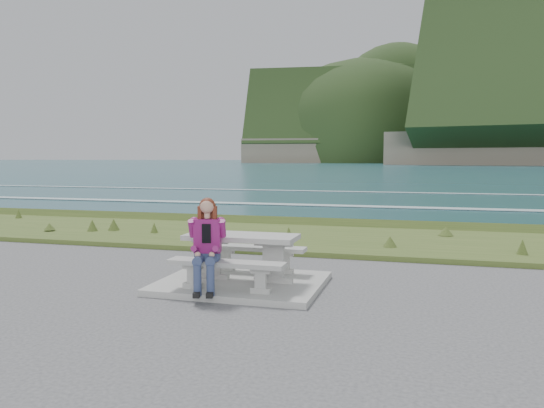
# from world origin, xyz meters

# --- Properties ---
(concrete_slab) EXTENTS (2.60, 2.10, 0.10)m
(concrete_slab) POSITION_xyz_m (0.00, 0.00, 0.05)
(concrete_slab) COLOR #9E9F9A
(concrete_slab) RESTS_ON ground
(picnic_table) EXTENTS (1.80, 0.75, 0.75)m
(picnic_table) POSITION_xyz_m (0.00, 0.00, 0.68)
(picnic_table) COLOR #9E9F9A
(picnic_table) RESTS_ON concrete_slab
(bench_landward) EXTENTS (1.80, 0.35, 0.45)m
(bench_landward) POSITION_xyz_m (0.00, -0.70, 0.45)
(bench_landward) COLOR #9E9F9A
(bench_landward) RESTS_ON concrete_slab
(bench_seaward) EXTENTS (1.80, 0.35, 0.45)m
(bench_seaward) POSITION_xyz_m (0.00, 0.70, 0.45)
(bench_seaward) COLOR #9E9F9A
(bench_seaward) RESTS_ON concrete_slab
(grass_verge) EXTENTS (160.00, 4.50, 0.22)m
(grass_verge) POSITION_xyz_m (0.00, 5.00, 0.00)
(grass_verge) COLOR #38541F
(grass_verge) RESTS_ON ground
(shore_drop) EXTENTS (160.00, 0.80, 2.20)m
(shore_drop) POSITION_xyz_m (0.00, 7.90, 0.00)
(shore_drop) COLOR #706454
(shore_drop) RESTS_ON ground
(ocean) EXTENTS (1600.00, 1600.00, 0.09)m
(ocean) POSITION_xyz_m (0.00, 25.09, -1.74)
(ocean) COLOR #20505C
(ocean) RESTS_ON ground
(seated_woman) EXTENTS (0.53, 0.75, 1.39)m
(seated_woman) POSITION_xyz_m (-0.26, -0.83, 0.61)
(seated_woman) COLOR navy
(seated_woman) RESTS_ON concrete_slab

